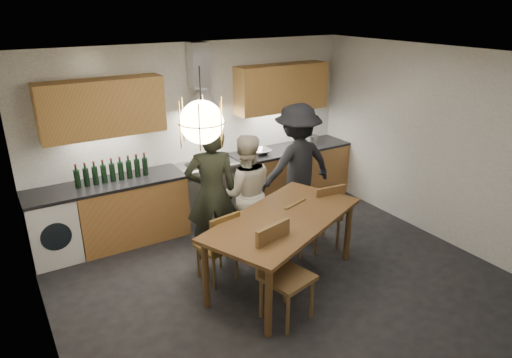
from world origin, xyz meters
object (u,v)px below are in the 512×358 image
person_mid (245,193)px  person_left (212,193)px  dining_table (284,225)px  chair_back_left (221,243)px  person_right (297,166)px  chair_front (281,266)px  mixing_bowl (261,152)px  stock_pot (311,140)px  wine_bottles (112,170)px

person_mid → person_left: bearing=21.6°
dining_table → chair_back_left: size_ratio=2.48×
dining_table → person_right: person_right is taller
chair_front → person_left: (-0.08, 1.42, 0.31)m
mixing_bowl → stock_pot: bearing=0.5°
chair_back_left → wine_bottles: (-0.76, 1.59, 0.55)m
mixing_bowl → dining_table: bearing=-114.8°
stock_pot → wine_bottles: size_ratio=0.20×
person_left → person_right: bearing=-152.6°
chair_back_left → wine_bottles: wine_bottles is taller
dining_table → person_left: size_ratio=1.23×
dining_table → person_right: 1.57m
chair_back_left → person_mid: person_mid is taller
person_mid → mixing_bowl: 1.30m
dining_table → person_mid: person_mid is taller
dining_table → chair_back_left: bearing=126.6°
stock_pot → wine_bottles: 3.27m
dining_table → wine_bottles: 2.42m
person_left → wine_bottles: bearing=-30.3°
person_right → stock_pot: size_ratio=9.30×
dining_table → person_left: person_left is taller
stock_pot → wine_bottles: (-3.27, 0.03, 0.09)m
chair_back_left → person_left: size_ratio=0.50×
person_left → person_right: size_ratio=0.99×
dining_table → person_mid: 0.94m
chair_back_left → person_left: 0.69m
stock_pot → chair_back_left: bearing=-148.2°
wine_bottles → chair_front: bearing=-67.7°
chair_back_left → stock_pot: (2.51, 1.56, 0.46)m
chair_front → person_right: size_ratio=0.56×
dining_table → person_mid: size_ratio=1.40×
chair_back_left → person_right: (1.66, 0.81, 0.39)m
chair_front → person_right: (1.41, 1.67, 0.32)m
dining_table → wine_bottles: size_ratio=2.30×
chair_front → dining_table: bearing=40.0°
chair_front → person_mid: size_ratio=0.65×
dining_table → mixing_bowl: bearing=42.2°
person_mid → dining_table: bearing=107.5°
dining_table → chair_front: size_ratio=2.17×
person_left → dining_table: bearing=134.1°
chair_front → person_right: bearing=36.9°
person_left → person_mid: bearing=-160.3°
chair_front → mixing_bowl: (1.26, 2.41, 0.35)m
dining_table → chair_front: bearing=-150.2°
chair_front → person_mid: bearing=61.1°
person_mid → wine_bottles: person_mid is taller
mixing_bowl → wine_bottles: 2.27m
chair_front → wine_bottles: wine_bottles is taller
person_left → wine_bottles: 1.40m
dining_table → stock_pot: (1.88, 1.92, 0.23)m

